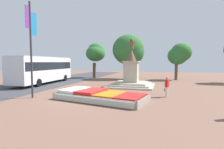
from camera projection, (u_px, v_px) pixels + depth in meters
The scene contains 9 objects.
ground_plane at pixel (84, 99), 13.00m from camera, with size 75.65×75.65×0.00m, color brown.
flower_planter at pixel (99, 96), 12.54m from camera, with size 6.93×4.10×0.68m.
statue_monument at pixel (131, 77), 19.36m from camera, with size 4.90×4.90×5.29m.
banner_pole at pixel (31, 45), 13.08m from camera, with size 0.15×1.19×7.19m.
city_bus at pixel (44, 68), 22.00m from camera, with size 3.13×10.21×3.35m.
pedestrian_with_handbag at pixel (167, 85), 13.50m from camera, with size 0.41×0.69×1.62m.
park_tree_far_left at pixel (129, 51), 27.57m from camera, with size 5.02×4.60×7.02m.
park_tree_far_right at pixel (180, 54), 26.32m from camera, with size 3.50×3.25×5.57m.
park_tree_street_side at pixel (96, 53), 30.09m from camera, with size 3.31×3.32×5.99m.
Camera 1 is at (5.53, -11.77, 2.73)m, focal length 28.00 mm.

